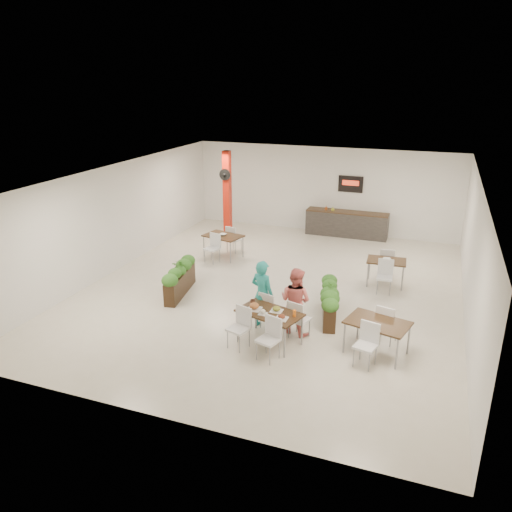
{
  "coord_description": "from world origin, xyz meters",
  "views": [
    {
      "loc": [
        4.01,
        -12.22,
        5.62
      ],
      "look_at": [
        -0.33,
        -0.46,
        1.1
      ],
      "focal_mm": 35.0,
      "sensor_mm": 36.0,
      "label": 1
    }
  ],
  "objects_px": {
    "service_counter": "(347,223)",
    "diner_man": "(262,294)",
    "planter_left": "(180,277)",
    "planter_right": "(329,299)",
    "red_column": "(227,195)",
    "side_table_a": "(223,239)",
    "main_table": "(269,317)",
    "diner_woman": "(295,301)",
    "side_table_b": "(386,264)",
    "side_table_c": "(377,327)"
  },
  "relations": [
    {
      "from": "red_column",
      "to": "side_table_a",
      "type": "height_order",
      "value": "red_column"
    },
    {
      "from": "planter_left",
      "to": "side_table_b",
      "type": "height_order",
      "value": "planter_left"
    },
    {
      "from": "planter_left",
      "to": "red_column",
      "type": "bearing_deg",
      "value": 98.27
    },
    {
      "from": "side_table_b",
      "to": "side_table_a",
      "type": "bearing_deg",
      "value": 170.63
    },
    {
      "from": "red_column",
      "to": "diner_man",
      "type": "xyz_separation_m",
      "value": [
        3.47,
        -5.99,
        -0.81
      ]
    },
    {
      "from": "diner_man",
      "to": "planter_left",
      "type": "height_order",
      "value": "diner_man"
    },
    {
      "from": "diner_woman",
      "to": "side_table_c",
      "type": "distance_m",
      "value": 1.93
    },
    {
      "from": "diner_woman",
      "to": "planter_right",
      "type": "relative_size",
      "value": 0.89
    },
    {
      "from": "service_counter",
      "to": "side_table_a",
      "type": "height_order",
      "value": "service_counter"
    },
    {
      "from": "service_counter",
      "to": "planter_right",
      "type": "relative_size",
      "value": 1.68
    },
    {
      "from": "diner_man",
      "to": "red_column",
      "type": "bearing_deg",
      "value": -42.73
    },
    {
      "from": "main_table",
      "to": "side_table_c",
      "type": "distance_m",
      "value": 2.33
    },
    {
      "from": "red_column",
      "to": "side_table_c",
      "type": "distance_m",
      "value": 8.86
    },
    {
      "from": "service_counter",
      "to": "diner_woman",
      "type": "xyz_separation_m",
      "value": [
        0.27,
        -7.85,
        0.3
      ]
    },
    {
      "from": "planter_right",
      "to": "side_table_c",
      "type": "xyz_separation_m",
      "value": [
        1.31,
        -1.32,
        0.14
      ]
    },
    {
      "from": "main_table",
      "to": "diner_woman",
      "type": "bearing_deg",
      "value": 57.78
    },
    {
      "from": "planter_right",
      "to": "side_table_c",
      "type": "relative_size",
      "value": 1.07
    },
    {
      "from": "service_counter",
      "to": "planter_right",
      "type": "distance_m",
      "value": 6.89
    },
    {
      "from": "diner_man",
      "to": "diner_woman",
      "type": "height_order",
      "value": "diner_man"
    },
    {
      "from": "diner_woman",
      "to": "planter_right",
      "type": "bearing_deg",
      "value": -102.71
    },
    {
      "from": "main_table",
      "to": "side_table_b",
      "type": "relative_size",
      "value": 1.16
    },
    {
      "from": "red_column",
      "to": "planter_left",
      "type": "relative_size",
      "value": 1.7
    },
    {
      "from": "planter_left",
      "to": "planter_right",
      "type": "height_order",
      "value": "planter_left"
    },
    {
      "from": "planter_left",
      "to": "planter_right",
      "type": "distance_m",
      "value": 4.13
    },
    {
      "from": "planter_right",
      "to": "side_table_b",
      "type": "xyz_separation_m",
      "value": [
        1.06,
        2.59,
        0.13
      ]
    },
    {
      "from": "service_counter",
      "to": "diner_man",
      "type": "height_order",
      "value": "service_counter"
    },
    {
      "from": "red_column",
      "to": "main_table",
      "type": "height_order",
      "value": "red_column"
    },
    {
      "from": "diner_man",
      "to": "main_table",
      "type": "bearing_deg",
      "value": 138.05
    },
    {
      "from": "red_column",
      "to": "diner_woman",
      "type": "xyz_separation_m",
      "value": [
        4.27,
        -5.99,
        -0.85
      ]
    },
    {
      "from": "planter_right",
      "to": "red_column",
      "type": "bearing_deg",
      "value": 134.28
    },
    {
      "from": "main_table",
      "to": "planter_left",
      "type": "xyz_separation_m",
      "value": [
        -3.13,
        1.67,
        -0.13
      ]
    },
    {
      "from": "diner_man",
      "to": "side_table_a",
      "type": "relative_size",
      "value": 1.0
    },
    {
      "from": "service_counter",
      "to": "side_table_b",
      "type": "bearing_deg",
      "value": -65.85
    },
    {
      "from": "side_table_c",
      "to": "side_table_b",
      "type": "bearing_deg",
      "value": 108.12
    },
    {
      "from": "side_table_a",
      "to": "planter_right",
      "type": "bearing_deg",
      "value": -23.04
    },
    {
      "from": "diner_woman",
      "to": "service_counter",
      "type": "bearing_deg",
      "value": -70.85
    },
    {
      "from": "side_table_a",
      "to": "side_table_c",
      "type": "height_order",
      "value": "same"
    },
    {
      "from": "service_counter",
      "to": "side_table_c",
      "type": "bearing_deg",
      "value": -75.15
    },
    {
      "from": "service_counter",
      "to": "diner_man",
      "type": "distance_m",
      "value": 7.88
    },
    {
      "from": "service_counter",
      "to": "diner_man",
      "type": "relative_size",
      "value": 1.8
    },
    {
      "from": "planter_right",
      "to": "side_table_b",
      "type": "height_order",
      "value": "planter_right"
    },
    {
      "from": "main_table",
      "to": "planter_right",
      "type": "relative_size",
      "value": 1.07
    },
    {
      "from": "diner_man",
      "to": "planter_left",
      "type": "distance_m",
      "value": 2.94
    },
    {
      "from": "main_table",
      "to": "diner_woman",
      "type": "distance_m",
      "value": 0.79
    },
    {
      "from": "diner_man",
      "to": "side_table_a",
      "type": "height_order",
      "value": "diner_man"
    },
    {
      "from": "main_table",
      "to": "side_table_c",
      "type": "bearing_deg",
      "value": 8.5
    },
    {
      "from": "main_table",
      "to": "side_table_b",
      "type": "bearing_deg",
      "value": 64.27
    },
    {
      "from": "diner_man",
      "to": "side_table_c",
      "type": "distance_m",
      "value": 2.72
    },
    {
      "from": "red_column",
      "to": "diner_woman",
      "type": "height_order",
      "value": "red_column"
    },
    {
      "from": "red_column",
      "to": "planter_right",
      "type": "height_order",
      "value": "red_column"
    }
  ]
}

